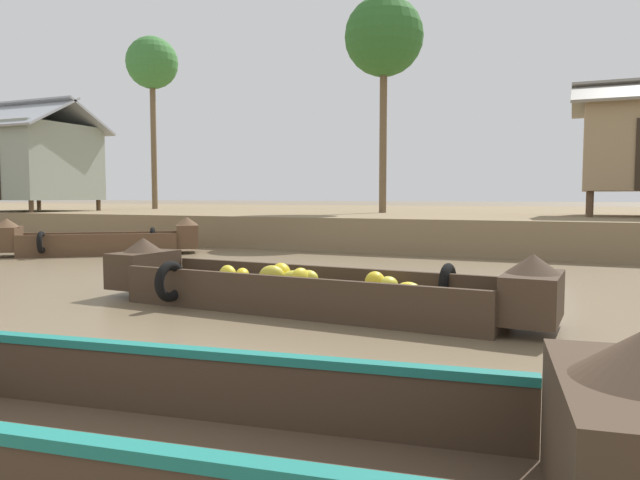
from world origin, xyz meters
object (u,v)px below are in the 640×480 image
Objects in this scene: stilt_house_left at (34,161)px; palm_tree_near at (152,65)px; viewer_boat at (22,415)px; cargo_boat_upstream at (100,241)px; banana_boat at (307,288)px; palm_tree_mid at (384,38)px.

palm_tree_near reaches higher than stilt_house_left.
viewer_boat is 1.53× the size of cargo_boat_upstream.
stilt_house_left is (-15.68, 13.61, 2.40)m from viewer_boat.
banana_boat is 17.89m from stilt_house_left.
banana_boat is at bearing -30.09° from cargo_boat_upstream.
viewer_boat is 1.53× the size of stilt_house_left.
banana_boat is 0.84× the size of palm_tree_mid.
stilt_house_left is at bearing -166.30° from palm_tree_mid.
banana_boat is 0.80× the size of palm_tree_near.
palm_tree_mid is (-3.34, 16.61, 6.22)m from viewer_boat.
cargo_boat_upstream is at bearing 149.91° from banana_boat.
viewer_boat is 24.35m from palm_tree_near.
viewer_boat is at bearing -40.96° from stilt_house_left.
stilt_house_left reaches higher than banana_boat.
cargo_boat_upstream is 9.31m from stilt_house_left.
cargo_boat_upstream is (-8.03, 8.86, 0.02)m from viewer_boat.
viewer_boat reaches higher than cargo_boat_upstream.
cargo_boat_upstream is at bearing -121.19° from palm_tree_mid.
stilt_house_left is at bearing 149.03° from banana_boat.
stilt_house_left is 13.26m from palm_tree_mid.
stilt_house_left reaches higher than cargo_boat_upstream.
banana_boat is 1.40× the size of stilt_house_left.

